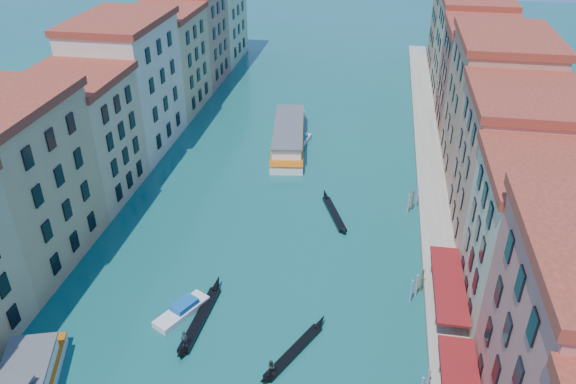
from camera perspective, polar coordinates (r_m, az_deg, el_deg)
name	(u,v)px	position (r m, az deg, el deg)	size (l,w,h in m)	color
left_bank_palazzos	(111,104)	(88.74, -17.57, 8.52)	(12.80, 128.40, 21.00)	tan
right_bank_palazzos	(500,128)	(81.65, 20.76, 6.07)	(12.80, 128.40, 21.00)	#A94D45
quay	(431,183)	(84.39, 14.34, 0.91)	(4.00, 140.00, 1.00)	gray
mooring_poles_right	(420,366)	(54.73, 13.27, -16.82)	(1.44, 54.24, 3.20)	brown
vaporetto_far	(289,135)	(94.10, 0.07, 5.78)	(7.96, 22.86, 3.33)	white
gondola_fore	(200,318)	(59.78, -8.93, -12.49)	(1.75, 12.55, 2.50)	black
gondola_right	(292,352)	(55.80, 0.45, -15.91)	(5.71, 10.09, 2.18)	black
gondola_far	(334,212)	(75.49, 4.66, -2.07)	(4.80, 10.57, 1.56)	black
motorboat_mid	(182,310)	(60.80, -10.69, -11.70)	(4.73, 6.58, 1.32)	silver
motorboat_far	(300,141)	(94.29, 1.20, 5.18)	(3.33, 6.77, 1.34)	silver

